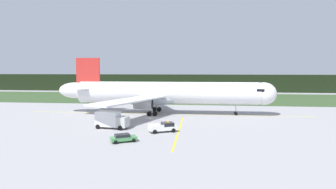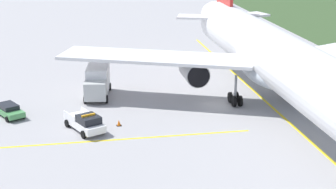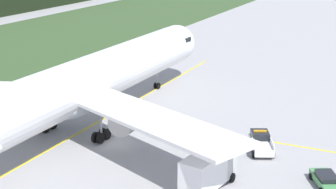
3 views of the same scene
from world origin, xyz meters
TOP-DOWN VIEW (x-y plane):
  - ground at (0.00, 0.00)m, footprint 320.00×320.00m
  - grass_verge at (0.00, 45.54)m, footprint 320.00×43.28m
  - distant_tree_line at (0.00, 79.26)m, footprint 288.00×5.72m
  - taxiway_centerline_main at (3.42, 5.53)m, footprint 74.47×0.43m
  - taxiway_centerline_spur at (7.86, -13.02)m, footprint 0.35×27.61m
  - airliner at (2.92, 5.53)m, footprint 57.11×46.08m
  - ops_pickup_truck at (5.14, -14.74)m, footprint 5.61×3.98m
  - catering_truck at (-5.61, -12.89)m, footprint 6.71×3.51m
  - staff_car at (-0.49, -22.36)m, footprint 4.46×3.50m
  - apron_cone at (4.27, -11.44)m, footprint 0.49×0.49m

SIDE VIEW (x-z plane):
  - ground at x=0.00m, z-range 0.00..0.00m
  - taxiway_centerline_main at x=3.42m, z-range 0.00..0.01m
  - taxiway_centerline_spur at x=7.86m, z-range 0.00..0.01m
  - grass_verge at x=0.00m, z-range 0.00..0.04m
  - apron_cone at x=4.27m, z-range -0.01..0.60m
  - staff_car at x=-0.49m, z-range 0.05..1.35m
  - ops_pickup_truck at x=5.14m, z-range -0.07..1.87m
  - catering_truck at x=-5.61m, z-range 0.01..3.56m
  - distant_tree_line at x=0.00m, z-range 0.00..8.99m
  - airliner at x=2.92m, z-range -1.93..12.81m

